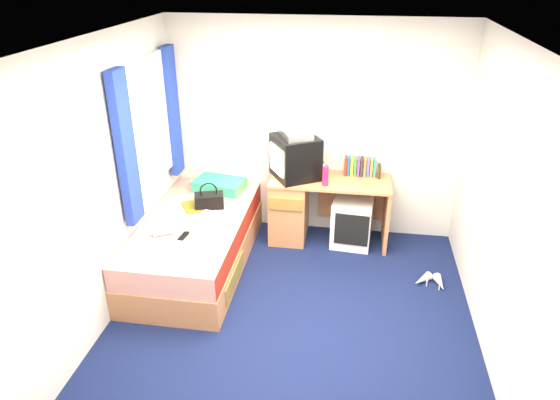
% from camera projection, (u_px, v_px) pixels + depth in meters
% --- Properties ---
extents(ground, '(3.40, 3.40, 0.00)m').
position_uv_depth(ground, '(292.00, 317.00, 4.49)').
color(ground, '#0C1438').
rests_on(ground, ground).
extents(room_shell, '(3.40, 3.40, 3.40)m').
position_uv_depth(room_shell, '(294.00, 168.00, 3.86)').
color(room_shell, white).
rests_on(room_shell, ground).
extents(bed, '(1.01, 2.00, 0.54)m').
position_uv_depth(bed, '(196.00, 242.00, 5.15)').
color(bed, tan).
rests_on(bed, ground).
extents(pillow, '(0.59, 0.44, 0.12)m').
position_uv_depth(pillow, '(220.00, 185.00, 5.63)').
color(pillow, teal).
rests_on(pillow, bed).
extents(desk, '(1.30, 0.55, 0.75)m').
position_uv_depth(desk, '(305.00, 205.00, 5.60)').
color(desk, tan).
rests_on(desk, ground).
extents(storage_cube, '(0.46, 0.46, 0.53)m').
position_uv_depth(storage_cube, '(352.00, 222.00, 5.54)').
color(storage_cube, white).
rests_on(storage_cube, ground).
extents(crt_tv, '(0.61, 0.62, 0.46)m').
position_uv_depth(crt_tv, '(295.00, 157.00, 5.36)').
color(crt_tv, black).
rests_on(crt_tv, desk).
extents(vcr, '(0.41, 0.47, 0.07)m').
position_uv_depth(vcr, '(296.00, 133.00, 5.25)').
color(vcr, '#BEBDC0').
rests_on(vcr, crt_tv).
extents(book_row, '(0.34, 0.13, 0.20)m').
position_uv_depth(book_row, '(360.00, 166.00, 5.47)').
color(book_row, maroon).
rests_on(book_row, desk).
extents(picture_frame, '(0.02, 0.12, 0.14)m').
position_uv_depth(picture_frame, '(379.00, 171.00, 5.42)').
color(picture_frame, black).
rests_on(picture_frame, desk).
extents(pink_water_bottle, '(0.07, 0.07, 0.20)m').
position_uv_depth(pink_water_bottle, '(325.00, 176.00, 5.22)').
color(pink_water_bottle, '#E32057').
rests_on(pink_water_bottle, desk).
extents(aerosol_can, '(0.06, 0.06, 0.18)m').
position_uv_depth(aerosol_can, '(322.00, 171.00, 5.37)').
color(aerosol_can, white).
rests_on(aerosol_can, desk).
extents(handbag, '(0.34, 0.25, 0.28)m').
position_uv_depth(handbag, '(209.00, 200.00, 5.23)').
color(handbag, black).
rests_on(handbag, bed).
extents(towel, '(0.39, 0.36, 0.11)m').
position_uv_depth(towel, '(213.00, 223.00, 4.83)').
color(towel, silver).
rests_on(towel, bed).
extents(magazine, '(0.32, 0.35, 0.01)m').
position_uv_depth(magazine, '(194.00, 207.00, 5.26)').
color(magazine, yellow).
rests_on(magazine, bed).
extents(water_bottle, '(0.21, 0.16, 0.07)m').
position_uv_depth(water_bottle, '(164.00, 232.00, 4.73)').
color(water_bottle, white).
rests_on(water_bottle, bed).
extents(colour_swatch_fan, '(0.20, 0.19, 0.01)m').
position_uv_depth(colour_swatch_fan, '(178.00, 241.00, 4.63)').
color(colour_swatch_fan, yellow).
rests_on(colour_swatch_fan, bed).
extents(remote_control, '(0.07, 0.17, 0.02)m').
position_uv_depth(remote_control, '(183.00, 236.00, 4.70)').
color(remote_control, black).
rests_on(remote_control, bed).
extents(window_assembly, '(0.11, 1.42, 1.40)m').
position_uv_depth(window_assembly, '(150.00, 127.00, 4.88)').
color(window_assembly, silver).
rests_on(window_assembly, room_shell).
extents(white_heels, '(0.34, 0.26, 0.09)m').
position_uv_depth(white_heels, '(431.00, 281.00, 4.92)').
color(white_heels, silver).
rests_on(white_heels, ground).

